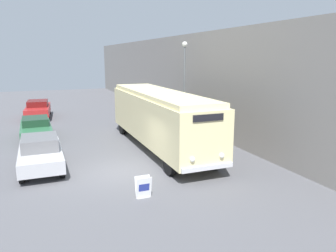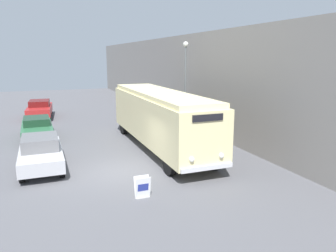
{
  "view_description": "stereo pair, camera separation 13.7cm",
  "coord_description": "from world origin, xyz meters",
  "px_view_note": "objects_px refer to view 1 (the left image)",
  "views": [
    {
      "loc": [
        -3.14,
        -13.89,
        5.16
      ],
      "look_at": [
        2.55,
        0.27,
        1.9
      ],
      "focal_mm": 35.0,
      "sensor_mm": 36.0,
      "label": 1
    },
    {
      "loc": [
        -3.01,
        -13.94,
        5.16
      ],
      "look_at": [
        2.55,
        0.27,
        1.9
      ],
      "focal_mm": 35.0,
      "sensor_mm": 36.0,
      "label": 2
    }
  ],
  "objects_px": {
    "vintage_bus": "(159,116)",
    "parked_car_near": "(40,152)",
    "parked_car_mid": "(36,128)",
    "parked_car_far": "(38,109)",
    "sign_board": "(143,188)",
    "streetlamp": "(184,74)"
  },
  "relations": [
    {
      "from": "parked_car_mid",
      "to": "parked_car_far",
      "type": "relative_size",
      "value": 0.95
    },
    {
      "from": "vintage_bus",
      "to": "sign_board",
      "type": "height_order",
      "value": "vintage_bus"
    },
    {
      "from": "parked_car_far",
      "to": "vintage_bus",
      "type": "bearing_deg",
      "value": -59.22
    },
    {
      "from": "parked_car_near",
      "to": "parked_car_far",
      "type": "distance_m",
      "value": 13.9
    },
    {
      "from": "streetlamp",
      "to": "parked_car_far",
      "type": "height_order",
      "value": "streetlamp"
    },
    {
      "from": "parked_car_near",
      "to": "streetlamp",
      "type": "bearing_deg",
      "value": 25.41
    },
    {
      "from": "streetlamp",
      "to": "parked_car_mid",
      "type": "bearing_deg",
      "value": 170.0
    },
    {
      "from": "vintage_bus",
      "to": "parked_car_near",
      "type": "distance_m",
      "value": 6.55
    },
    {
      "from": "streetlamp",
      "to": "sign_board",
      "type": "bearing_deg",
      "value": -122.32
    },
    {
      "from": "parked_car_near",
      "to": "parked_car_mid",
      "type": "height_order",
      "value": "parked_car_near"
    },
    {
      "from": "vintage_bus",
      "to": "parked_car_mid",
      "type": "distance_m",
      "value": 8.34
    },
    {
      "from": "parked_car_near",
      "to": "parked_car_mid",
      "type": "bearing_deg",
      "value": 91.31
    },
    {
      "from": "vintage_bus",
      "to": "parked_car_near",
      "type": "height_order",
      "value": "vintage_bus"
    },
    {
      "from": "parked_car_near",
      "to": "parked_car_far",
      "type": "relative_size",
      "value": 0.95
    },
    {
      "from": "vintage_bus",
      "to": "parked_car_near",
      "type": "bearing_deg",
      "value": -169.59
    },
    {
      "from": "sign_board",
      "to": "parked_car_near",
      "type": "relative_size",
      "value": 0.18
    },
    {
      "from": "vintage_bus",
      "to": "parked_car_mid",
      "type": "height_order",
      "value": "vintage_bus"
    },
    {
      "from": "parked_car_near",
      "to": "parked_car_far",
      "type": "height_order",
      "value": "parked_car_near"
    },
    {
      "from": "sign_board",
      "to": "parked_car_mid",
      "type": "height_order",
      "value": "parked_car_mid"
    },
    {
      "from": "streetlamp",
      "to": "parked_car_near",
      "type": "relative_size",
      "value": 1.33
    },
    {
      "from": "streetlamp",
      "to": "parked_car_far",
      "type": "xyz_separation_m",
      "value": [
        -9.39,
        9.36,
        -3.23
      ]
    },
    {
      "from": "streetlamp",
      "to": "parked_car_near",
      "type": "xyz_separation_m",
      "value": [
        -9.43,
        -4.54,
        -3.22
      ]
    }
  ]
}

